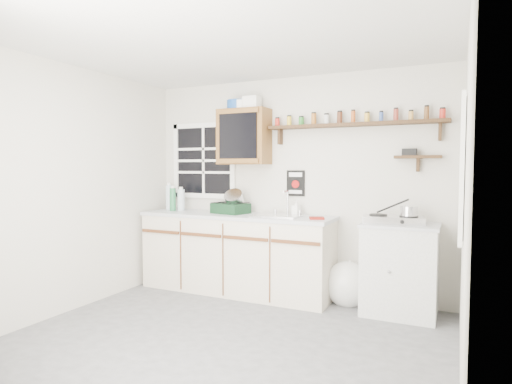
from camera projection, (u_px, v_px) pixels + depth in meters
room at (224, 193)px, 3.55m from camera, size 3.64×3.24×2.54m
main_cabinet at (236, 253)px, 5.01m from camera, size 2.31×0.63×0.92m
right_cabinet at (400, 269)px, 4.25m from camera, size 0.73×0.57×0.91m
sink at (278, 215)px, 4.76m from camera, size 0.52×0.44×0.29m
upper_cabinet at (244, 137)px, 5.05m from camera, size 0.60×0.32×0.65m
upper_cabinet_clutter at (242, 104)px, 5.04m from camera, size 0.41×0.24×0.14m
spice_shelf at (353, 123)px, 4.56m from camera, size 1.91×0.18×0.35m
secondary_shelf at (415, 156)px, 4.32m from camera, size 0.45×0.16×0.24m
warning_sign at (296, 183)px, 4.95m from camera, size 0.22×0.02×0.30m
window_back at (204, 161)px, 5.47m from camera, size 0.93×0.03×0.98m
window_right at (463, 169)px, 3.26m from camera, size 0.03×0.78×1.08m
water_bottles at (175, 199)px, 5.39m from camera, size 0.27×0.13×0.35m
dish_rack at (232, 205)px, 5.05m from camera, size 0.45×0.38×0.30m
soap_bottle at (296, 208)px, 4.84m from camera, size 0.09×0.09×0.17m
rag at (317, 218)px, 4.49m from camera, size 0.19×0.18×0.02m
hotplate at (393, 219)px, 4.23m from camera, size 0.62×0.39×0.08m
saucepan at (408, 211)px, 4.17m from camera, size 0.41×0.20×0.17m
trash_bag at (348, 284)px, 4.56m from camera, size 0.45×0.41×0.51m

